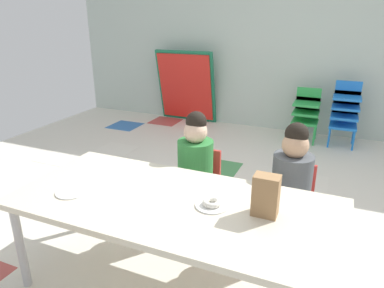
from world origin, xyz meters
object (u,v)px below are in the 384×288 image
Objects in this scene: kid_chair_green_stack at (306,111)px; paper_bag_brown at (266,195)px; kid_chair_blue_stack at (345,110)px; donut_powdered_on_plate at (212,202)px; craft_table at (174,208)px; seated_child_near_camera at (196,161)px; paper_plate_near_edge at (212,205)px; folded_activity_table at (186,87)px; seated_child_middle_seat at (292,177)px; paper_plate_center_table at (72,192)px.

kid_chair_green_stack is 3.09× the size of paper_bag_brown.
kid_chair_blue_stack reaches higher than donut_powdered_on_plate.
kid_chair_green_stack is at bearing 82.55° from craft_table.
seated_child_near_camera reaches higher than paper_plate_near_edge.
craft_table is 2.29× the size of kid_chair_blue_stack.
kid_chair_blue_stack is at bearing 78.04° from paper_plate_near_edge.
paper_bag_brown is 1.22× the size of paper_plate_near_edge.
kid_chair_green_stack is (0.54, 2.42, -0.16)m from seated_child_near_camera.
kid_chair_blue_stack is at bearing 78.04° from donut_powdered_on_plate.
kid_chair_green_stack is 1.81m from folded_activity_table.
folded_activity_table is 3.61m from paper_plate_near_edge.
craft_table is at bearing -130.56° from seated_child_middle_seat.
seated_child_near_camera is 1.00× the size of seated_child_middle_seat.
paper_bag_brown is (-0.37, -3.01, 0.24)m from kid_chair_blue_stack.
craft_table is 0.66m from seated_child_near_camera.
paper_plate_center_table reaches higher than craft_table.
seated_child_near_camera and seated_child_middle_seat have the same top height.
kid_chair_blue_stack is (0.46, 0.00, 0.06)m from kid_chair_green_stack.
craft_table is at bearing -77.92° from seated_child_near_camera.
kid_chair_blue_stack reaches higher than paper_plate_center_table.
kid_chair_green_stack is 3.78× the size of paper_plate_center_table.
seated_child_near_camera is 0.84× the size of folded_activity_table.
paper_plate_center_table is at bearing -76.72° from folded_activity_table.
donut_powdered_on_plate is at bearing -60.34° from seated_child_near_camera.
paper_bag_brown is (-0.06, -0.59, 0.14)m from seated_child_middle_seat.
kid_chair_green_stack is 3.05m from donut_powdered_on_plate.
seated_child_middle_seat is 8.81× the size of donut_powdered_on_plate.
paper_plate_near_edge is (0.21, 0.03, 0.05)m from craft_table.
seated_child_middle_seat is 2.43m from kid_chair_green_stack.
folded_activity_table is (-1.25, 2.62, -0.02)m from seated_child_near_camera.
craft_table is 3.18m from kid_chair_blue_stack.
kid_chair_green_stack is at bearing 86.47° from donut_powdered_on_plate.
paper_plate_center_table is (0.81, -3.41, 0.05)m from folded_activity_table.
folded_activity_table reaches higher than seated_child_middle_seat.
seated_child_near_camera reaches higher than paper_bag_brown.
paper_plate_center_table is at bearing -114.18° from kid_chair_blue_stack.
seated_child_middle_seat is 3.26m from folded_activity_table.
seated_child_near_camera reaches higher than kid_chair_green_stack.
kid_chair_green_stack is 3.05m from paper_plate_near_edge.
paper_bag_brown is (0.49, 0.06, 0.15)m from craft_table.
kid_chair_blue_stack is 4.44× the size of paper_plate_center_table.
paper_plate_near_edge is at bearing -101.96° from kid_chair_blue_stack.
craft_table is at bearing -172.98° from paper_plate_near_edge.
seated_child_middle_seat is at bearing 84.22° from paper_bag_brown.
seated_child_near_camera reaches higher than kid_chair_blue_stack.
paper_plate_center_table is (-0.59, -0.15, 0.05)m from craft_table.
donut_powdered_on_plate is at bearing 0.00° from paper_plate_near_edge.
kid_chair_green_stack is at bearing 93.54° from seated_child_middle_seat.
seated_child_near_camera is 0.91m from paper_plate_center_table.
craft_table is 3.09m from kid_chair_green_stack.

